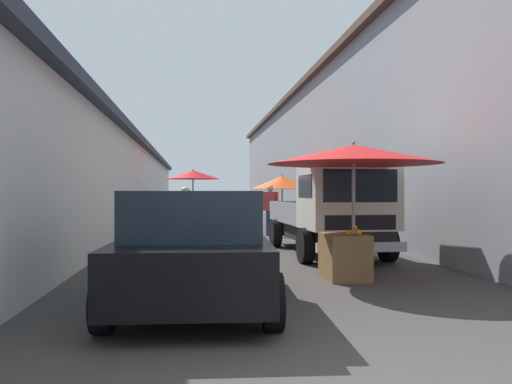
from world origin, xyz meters
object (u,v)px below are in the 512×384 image
(fruit_stall_far_right, at_px, (283,187))
(vendor_in_shade, at_px, (186,217))
(fruit_stall_mid_lane, at_px, (192,185))
(vendor_by_crates, at_px, (270,206))
(fruit_stall_near_left, at_px, (352,169))
(hatchback_car, at_px, (196,247))
(delivery_truck, at_px, (337,210))
(parked_scooter, at_px, (321,221))

(fruit_stall_far_right, relative_size, vendor_in_shade, 1.53)
(fruit_stall_mid_lane, height_order, vendor_by_crates, fruit_stall_mid_lane)
(fruit_stall_mid_lane, relative_size, vendor_in_shade, 1.52)
(fruit_stall_near_left, height_order, vendor_by_crates, fruit_stall_near_left)
(vendor_in_shade, bearing_deg, fruit_stall_far_right, -24.32)
(vendor_in_shade, bearing_deg, hatchback_car, -177.59)
(delivery_truck, bearing_deg, hatchback_car, 143.73)
(fruit_stall_far_right, relative_size, vendor_by_crates, 1.43)
(vendor_by_crates, xyz_separation_m, vendor_in_shade, (-5.08, 2.65, -0.08))
(fruit_stall_mid_lane, relative_size, fruit_stall_near_left, 0.82)
(hatchback_car, distance_m, delivery_truck, 5.17)
(fruit_stall_far_right, height_order, fruit_stall_near_left, fruit_stall_near_left)
(fruit_stall_near_left, bearing_deg, vendor_by_crates, 1.07)
(hatchback_car, xyz_separation_m, vendor_by_crates, (9.79, -2.45, 0.23))
(fruit_stall_near_left, distance_m, vendor_in_shade, 4.23)
(hatchback_car, xyz_separation_m, parked_scooter, (9.94, -4.19, -0.29))
(delivery_truck, bearing_deg, parked_scooter, -11.16)
(vendor_by_crates, bearing_deg, fruit_stall_near_left, -178.93)
(fruit_stall_mid_lane, relative_size, hatchback_car, 0.59)
(vendor_by_crates, height_order, vendor_in_shade, vendor_by_crates)
(fruit_stall_far_right, bearing_deg, vendor_in_shade, 155.68)
(delivery_truck, distance_m, vendor_by_crates, 5.66)
(fruit_stall_far_right, relative_size, parked_scooter, 1.40)
(fruit_stall_far_right, height_order, delivery_truck, fruit_stall_far_right)
(hatchback_car, relative_size, vendor_by_crates, 2.41)
(delivery_truck, relative_size, vendor_in_shade, 3.21)
(vendor_in_shade, bearing_deg, fruit_stall_near_left, -137.26)
(fruit_stall_mid_lane, bearing_deg, parked_scooter, -131.49)
(vendor_by_crates, xyz_separation_m, parked_scooter, (0.16, -1.74, -0.52))
(hatchback_car, bearing_deg, fruit_stall_near_left, -57.24)
(parked_scooter, bearing_deg, vendor_by_crates, 95.24)
(vendor_in_shade, relative_size, parked_scooter, 0.92)
(fruit_stall_far_right, bearing_deg, vendor_by_crates, 161.93)
(fruit_stall_mid_lane, distance_m, delivery_truck, 10.11)
(fruit_stall_far_right, xyz_separation_m, vendor_in_shade, (-7.89, 3.57, -0.72))
(fruit_stall_near_left, bearing_deg, delivery_truck, -10.23)
(fruit_stall_far_right, xyz_separation_m, parked_scooter, (-2.65, -0.82, -1.15))
(fruit_stall_near_left, relative_size, vendor_by_crates, 1.74)
(fruit_stall_mid_lane, distance_m, vendor_by_crates, 4.76)
(fruit_stall_near_left, xyz_separation_m, parked_scooter, (8.27, -1.59, -1.37))
(fruit_stall_near_left, bearing_deg, fruit_stall_mid_lane, 12.61)
(vendor_in_shade, height_order, parked_scooter, vendor_in_shade)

